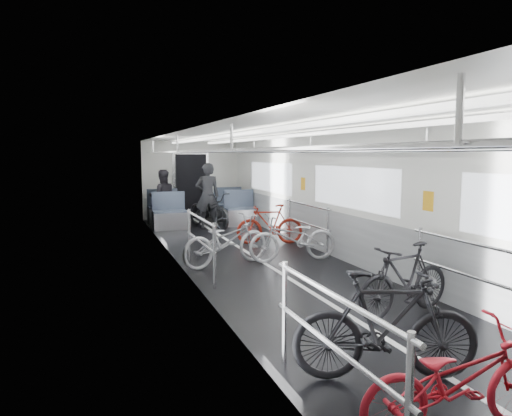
{
  "coord_description": "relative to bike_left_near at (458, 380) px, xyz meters",
  "views": [
    {
      "loc": [
        -2.97,
        -7.14,
        2.0
      ],
      "look_at": [
        0.0,
        1.01,
        0.98
      ],
      "focal_mm": 32.0,
      "sensor_mm": 36.0,
      "label": 1
    }
  ],
  "objects": [
    {
      "name": "car_shell",
      "position": [
        0.56,
        6.52,
        0.72
      ],
      "size": [
        3.02,
        14.01,
        2.41
      ],
      "color": "black",
      "rests_on": "ground"
    },
    {
      "name": "bike_left_near",
      "position": [
        0.0,
        0.0,
        0.0
      ],
      "size": [
        1.59,
        0.69,
        0.81
      ],
      "primitive_type": "imported",
      "rotation": [
        0.0,
        0.0,
        1.47
      ],
      "color": "red",
      "rests_on": "floor"
    },
    {
      "name": "bike_left_mid",
      "position": [
        -0.01,
        0.84,
        0.09
      ],
      "size": [
        1.72,
        1.0,
        1.0
      ],
      "primitive_type": "imported",
      "rotation": [
        0.0,
        0.0,
        1.23
      ],
      "color": "black",
      "rests_on": "floor"
    },
    {
      "name": "bike_left_far",
      "position": [
        -0.15,
        5.37,
        0.05
      ],
      "size": [
        1.84,
        1.04,
        0.92
      ],
      "primitive_type": "imported",
      "rotation": [
        0.0,
        0.0,
        1.84
      ],
      "color": "#AEAEB3",
      "rests_on": "floor"
    },
    {
      "name": "bike_right_near",
      "position": [
        1.22,
        2.15,
        0.05
      ],
      "size": [
        1.57,
        0.68,
        0.91
      ],
      "primitive_type": "imported",
      "rotation": [
        0.0,
        0.0,
        -1.4
      ],
      "color": "black",
      "rests_on": "floor"
    },
    {
      "name": "bike_right_mid",
      "position": [
        1.12,
        5.25,
        0.04
      ],
      "size": [
        1.74,
        0.71,
        0.89
      ],
      "primitive_type": "imported",
      "rotation": [
        0.0,
        0.0,
        -1.64
      ],
      "color": "#B3B3B8",
      "rests_on": "floor"
    },
    {
      "name": "bike_right_far",
      "position": [
        1.32,
        6.93,
        0.04
      ],
      "size": [
        1.55,
        0.75,
        0.89
      ],
      "primitive_type": "imported",
      "rotation": [
        0.0,
        0.0,
        -1.8
      ],
      "color": "maroon",
      "rests_on": "floor"
    },
    {
      "name": "bike_aisle",
      "position": [
        0.58,
        9.54,
        0.09
      ],
      "size": [
        1.23,
        1.98,
        0.98
      ],
      "primitive_type": "imported",
      "rotation": [
        0.0,
        0.0,
        0.33
      ],
      "color": "black",
      "rests_on": "floor"
    },
    {
      "name": "person_standing",
      "position": [
        0.54,
        9.54,
        0.48
      ],
      "size": [
        0.68,
        0.48,
        1.77
      ],
      "primitive_type": "imported",
      "rotation": [
        0.0,
        0.0,
        3.06
      ],
      "color": "black",
      "rests_on": "floor"
    },
    {
      "name": "person_seated",
      "position": [
        -0.48,
        10.71,
        0.38
      ],
      "size": [
        0.8,
        0.64,
        1.57
      ],
      "primitive_type": "imported",
      "rotation": [
        0.0,
        0.0,
        3.08
      ],
      "color": "#2F2B33",
      "rests_on": "floor"
    }
  ]
}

